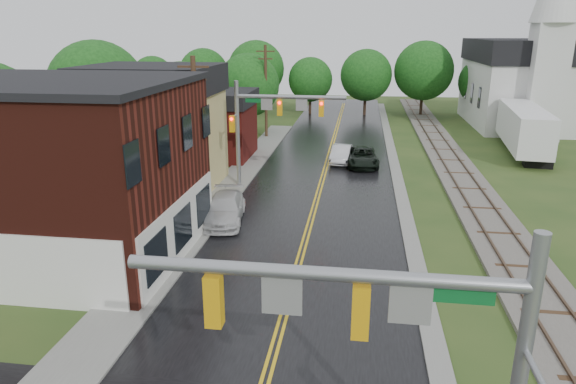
% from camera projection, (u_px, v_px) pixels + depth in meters
% --- Properties ---
extents(main_road, '(10.00, 90.00, 0.02)m').
position_uv_depth(main_road, '(323.00, 177.00, 37.72)').
color(main_road, black).
rests_on(main_road, ground).
extents(curb_right, '(0.80, 70.00, 0.12)m').
position_uv_depth(curb_right, '(394.00, 163.00, 41.71)').
color(curb_right, gray).
rests_on(curb_right, ground).
extents(sidewalk_left, '(2.40, 50.00, 0.12)m').
position_uv_depth(sidewalk_left, '(223.00, 194.00, 33.83)').
color(sidewalk_left, gray).
rests_on(sidewalk_left, ground).
extents(brick_building, '(14.30, 10.30, 8.30)m').
position_uv_depth(brick_building, '(34.00, 169.00, 23.99)').
color(brick_building, '#40150D').
rests_on(brick_building, ground).
extents(yellow_house, '(8.00, 7.00, 6.40)m').
position_uv_depth(yellow_house, '(156.00, 141.00, 34.46)').
color(yellow_house, tan).
rests_on(yellow_house, ground).
extents(darkred_building, '(7.00, 6.00, 4.40)m').
position_uv_depth(darkred_building, '(209.00, 132.00, 43.12)').
color(darkred_building, '#3F0F0C').
rests_on(darkred_building, ground).
extents(church, '(10.40, 18.40, 20.00)m').
position_uv_depth(church, '(525.00, 74.00, 55.67)').
color(church, silver).
rests_on(church, ground).
extents(railroad, '(3.20, 80.00, 0.30)m').
position_uv_depth(railroad, '(452.00, 164.00, 41.06)').
color(railroad, '#59544C').
rests_on(railroad, ground).
extents(traffic_signal_near, '(7.34, 0.30, 7.20)m').
position_uv_depth(traffic_signal_near, '(401.00, 340.00, 9.32)').
color(traffic_signal_near, gray).
rests_on(traffic_signal_near, ground).
extents(traffic_signal_far, '(7.34, 0.43, 7.20)m').
position_uv_depth(traffic_signal_far, '(269.00, 115.00, 33.85)').
color(traffic_signal_far, gray).
rests_on(traffic_signal_far, ground).
extents(utility_pole_b, '(1.80, 0.28, 9.00)m').
position_uv_depth(utility_pole_b, '(197.00, 132.00, 29.66)').
color(utility_pole_b, '#382616').
rests_on(utility_pole_b, ground).
extents(utility_pole_c, '(1.80, 0.28, 9.00)m').
position_uv_depth(utility_pole_c, '(266.00, 90.00, 50.42)').
color(utility_pole_c, '#382616').
rests_on(utility_pole_c, ground).
extents(tree_left_b, '(7.60, 7.60, 9.69)m').
position_uv_depth(tree_left_b, '(99.00, 92.00, 40.19)').
color(tree_left_b, black).
rests_on(tree_left_b, ground).
extents(tree_left_c, '(6.00, 6.00, 7.65)m').
position_uv_depth(tree_left_c, '(183.00, 96.00, 47.56)').
color(tree_left_c, black).
rests_on(tree_left_c, ground).
extents(tree_left_e, '(6.40, 6.40, 8.16)m').
position_uv_depth(tree_left_e, '(250.00, 87.00, 52.46)').
color(tree_left_e, black).
rests_on(tree_left_e, ground).
extents(suv_dark, '(2.75, 5.27, 1.42)m').
position_uv_depth(suv_dark, '(362.00, 157.00, 40.71)').
color(suv_dark, black).
rests_on(suv_dark, ground).
extents(sedan_silver, '(1.78, 4.33, 1.40)m').
position_uv_depth(sedan_silver, '(341.00, 154.00, 41.73)').
color(sedan_silver, silver).
rests_on(sedan_silver, ground).
extents(pickup_white, '(2.73, 5.33, 1.48)m').
position_uv_depth(pickup_white, '(225.00, 209.00, 28.82)').
color(pickup_white, silver).
rests_on(pickup_white, ground).
extents(semi_trailer, '(4.15, 12.98, 3.99)m').
position_uv_depth(semi_trailer, '(524.00, 127.00, 44.32)').
color(semi_trailer, black).
rests_on(semi_trailer, ground).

